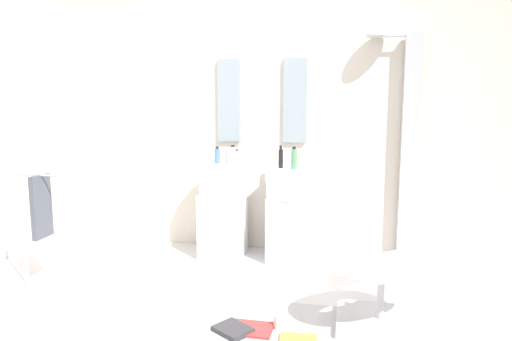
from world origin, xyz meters
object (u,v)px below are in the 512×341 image
object	(u,v)px
pedestal_sink_right	(290,211)
soap_bottle_clear	(281,156)
towel_rack	(38,209)
coffee_mug	(279,322)
soap_bottle_grey	(236,157)
soap_bottle_black	(281,158)
magazine_red	(250,329)
lounge_chair	(381,276)
pedestal_sink_left	(223,208)
shower_column	(407,144)
soap_bottle_white	(233,155)
soap_bottle_blue	(217,156)
magazine_charcoal	(233,330)
soap_bottle_green	(294,159)

from	to	relation	value
pedestal_sink_right	soap_bottle_clear	xyz separation A→B (m)	(-0.11, 0.10, 0.50)
pedestal_sink_right	towel_rack	xyz separation A→B (m)	(-1.87, -1.01, 0.17)
coffee_mug	soap_bottle_grey	bearing A→B (deg)	113.21
soap_bottle_black	magazine_red	bearing A→B (deg)	-89.95
coffee_mug	soap_bottle_black	xyz separation A→B (m)	(-0.18, 1.29, 0.91)
lounge_chair	towel_rack	xyz separation A→B (m)	(-2.61, 0.19, 0.28)
pedestal_sink_left	shower_column	world-z (taller)	shower_column
pedestal_sink_right	shower_column	size ratio (longest dim) A/B	0.47
pedestal_sink_left	soap_bottle_black	bearing A→B (deg)	-7.70
soap_bottle_white	soap_bottle_black	bearing A→B (deg)	-18.59
soap_bottle_grey	soap_bottle_white	bearing A→B (deg)	-128.66
soap_bottle_blue	soap_bottle_black	world-z (taller)	soap_bottle_black
pedestal_sink_right	soap_bottle_white	xyz separation A→B (m)	(-0.56, 0.09, 0.50)
magazine_charcoal	pedestal_sink_right	bearing A→B (deg)	117.21
soap_bottle_green	soap_bottle_black	xyz separation A→B (m)	(-0.13, 0.07, -0.01)
magazine_red	soap_bottle_blue	distance (m)	1.90
pedestal_sink_left	soap_bottle_clear	xyz separation A→B (m)	(0.53, 0.10, 0.50)
towel_rack	coffee_mug	xyz separation A→B (m)	(1.97, -0.36, -0.58)
shower_column	soap_bottle_green	distance (m)	1.05
shower_column	towel_rack	bearing A→B (deg)	-157.26
shower_column	towel_rack	size ratio (longest dim) A/B	2.16
magazine_red	soap_bottle_clear	world-z (taller)	soap_bottle_clear
coffee_mug	soap_bottle_black	bearing A→B (deg)	98.07
magazine_charcoal	soap_bottle_grey	size ratio (longest dim) A/B	1.61
magazine_charcoal	coffee_mug	bearing A→B (deg)	55.26
soap_bottle_grey	pedestal_sink_right	bearing A→B (deg)	-12.49
lounge_chair	magazine_red	xyz separation A→B (m)	(-0.82, -0.23, -0.33)
pedestal_sink_right	towel_rack	distance (m)	2.13
towel_rack	soap_bottle_white	bearing A→B (deg)	39.88
coffee_mug	soap_bottle_clear	xyz separation A→B (m)	(-0.21, 1.47, 0.90)
towel_rack	soap_bottle_black	size ratio (longest dim) A/B	5.13
towel_rack	magazine_charcoal	world-z (taller)	towel_rack
magazine_red	coffee_mug	xyz separation A→B (m)	(0.18, 0.06, 0.03)
soap_bottle_grey	soap_bottle_black	world-z (taller)	soap_bottle_black
magazine_charcoal	soap_bottle_grey	bearing A→B (deg)	136.70
soap_bottle_clear	soap_bottle_black	distance (m)	0.18
soap_bottle_grey	soap_bottle_blue	size ratio (longest dim) A/B	0.86
pedestal_sink_left	soap_bottle_blue	bearing A→B (deg)	127.94
soap_bottle_black	coffee_mug	bearing A→B (deg)	-81.93
pedestal_sink_left	towel_rack	world-z (taller)	pedestal_sink_left
soap_bottle_grey	soap_bottle_green	distance (m)	0.64
lounge_chair	soap_bottle_clear	bearing A→B (deg)	123.35
pedestal_sink_left	soap_bottle_grey	distance (m)	0.50
towel_rack	soap_bottle_black	world-z (taller)	soap_bottle_black
shower_column	coffee_mug	size ratio (longest dim) A/B	24.11
magazine_red	soap_bottle_grey	xyz separation A→B (m)	(-0.46, 1.55, 0.92)
towel_rack	magazine_charcoal	size ratio (longest dim) A/B	4.21
pedestal_sink_right	soap_bottle_clear	size ratio (longest dim) A/B	5.29
soap_bottle_white	soap_bottle_blue	bearing A→B (deg)	174.41
towel_rack	soap_bottle_blue	size ratio (longest dim) A/B	5.84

